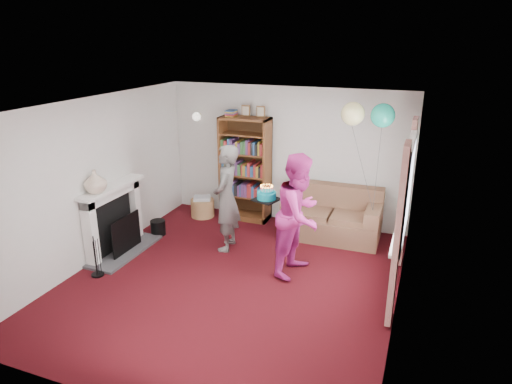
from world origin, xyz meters
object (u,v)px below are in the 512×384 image
at_px(birthday_cake, 267,196).
at_px(sofa, 332,218).
at_px(bookcase, 246,170).
at_px(person_striped, 226,198).
at_px(person_magenta, 299,215).

bearing_deg(birthday_cake, sofa, 64.71).
bearing_deg(bookcase, birthday_cake, -58.92).
height_order(sofa, person_striped, person_striped).
bearing_deg(person_magenta, birthday_cake, 103.45).
relative_size(bookcase, sofa, 1.31).
distance_m(person_striped, birthday_cake, 0.92).
height_order(bookcase, birthday_cake, bookcase).
xyz_separation_m(sofa, birthday_cake, (-0.69, -1.47, 0.81)).
relative_size(sofa, person_striped, 0.94).
relative_size(bookcase, person_magenta, 1.19).
bearing_deg(sofa, person_striped, -144.35).
distance_m(sofa, person_striped, 1.95).
xyz_separation_m(sofa, person_striped, (-1.50, -1.12, 0.54)).
height_order(sofa, person_magenta, person_magenta).
bearing_deg(bookcase, sofa, -7.75).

